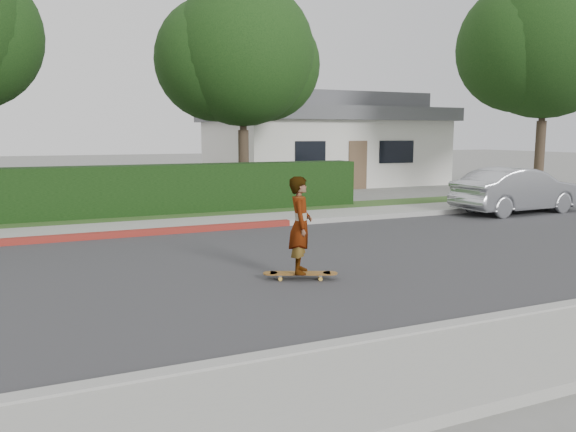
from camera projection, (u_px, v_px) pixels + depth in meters
name	position (u px, v px, depth m)	size (l,w,h in m)	color
ground	(327.00, 261.00, 10.62)	(120.00, 120.00, 0.00)	slate
road	(327.00, 261.00, 10.62)	(60.00, 8.00, 0.01)	#2D2D30
curb_near	(483.00, 323.00, 6.90)	(60.00, 0.20, 0.15)	#9E9E99
sidewalk_near	(542.00, 350.00, 6.09)	(60.00, 1.60, 0.12)	gray
curb_far	(252.00, 225.00, 14.32)	(60.00, 0.20, 0.15)	#9E9E99
curb_red_section	(39.00, 240.00, 12.32)	(12.00, 0.21, 0.15)	maroon
sidewalk_far	(241.00, 221.00, 15.14)	(60.00, 1.60, 0.12)	gray
planting_strip	(223.00, 214.00, 16.59)	(60.00, 1.60, 0.10)	#2D4C1E
hedge	(114.00, 192.00, 15.83)	(15.00, 1.00, 1.50)	black
tree_center	(240.00, 58.00, 18.82)	(5.66, 4.84, 7.44)	#33261C
tree_right	(542.00, 46.00, 20.85)	(6.32, 5.60, 8.56)	#33261C
house	(320.00, 140.00, 28.00)	(10.60, 8.60, 4.30)	beige
skateboard	(300.00, 274.00, 9.22)	(1.22, 0.71, 0.11)	gold
skateboarder	(300.00, 225.00, 9.10)	(0.58, 0.38, 1.58)	white
car_silver	(517.00, 190.00, 16.99)	(1.46, 4.19, 1.38)	#B1B4B9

